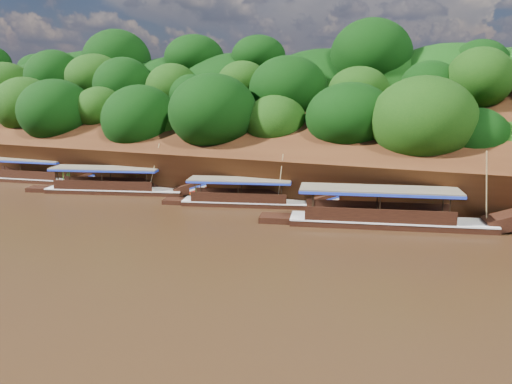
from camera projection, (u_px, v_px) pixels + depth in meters
ground at (202, 232)px, 33.11m from camera, size 160.00×160.00×0.00m
riverbank at (304, 158)px, 53.21m from camera, size 120.00×30.06×19.40m
boat_0 at (403, 218)px, 34.25m from camera, size 16.33×5.94×6.02m
boat_1 at (256, 200)px, 40.19m from camera, size 12.55×5.02×4.73m
boat_2 at (123, 187)px, 44.78m from camera, size 14.73×5.86×4.97m
boat_3 at (39, 177)px, 49.95m from camera, size 12.93×3.74×2.71m
reeds at (227, 189)px, 42.63m from camera, size 48.26×2.28×2.22m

